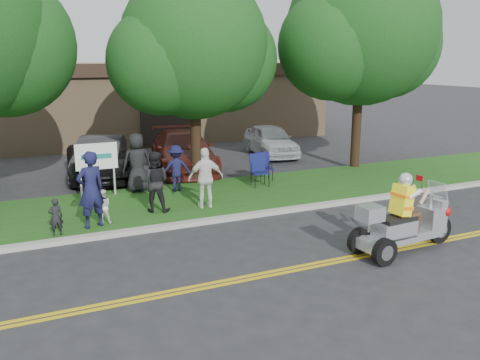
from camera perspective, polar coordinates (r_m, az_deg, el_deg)
name	(u,v)px	position (r m, az deg, el deg)	size (l,w,h in m)	color
ground	(289,259)	(11.13, 5.47, -8.87)	(120.00, 120.00, 0.00)	#28282B
centerline_near	(303,269)	(10.67, 7.05, -9.90)	(60.00, 0.10, 0.01)	gold
centerline_far	(299,266)	(10.80, 6.60, -9.60)	(60.00, 0.10, 0.01)	gold
curb	(232,218)	(13.67, -0.93, -4.25)	(60.00, 0.25, 0.12)	#A8A89E
grass_verge	(204,198)	(15.58, -4.12, -2.07)	(60.00, 4.00, 0.10)	#1A5215
commercial_building	(149,100)	(28.86, -10.18, 8.87)	(18.00, 8.20, 4.00)	#9E7F5B
tree_mid	(195,52)	(17.12, -5.05, 14.13)	(5.88, 4.80, 7.05)	#332114
tree_right	(362,36)	(20.12, 13.54, 15.41)	(6.86, 5.60, 8.07)	#332114
business_sign	(97,159)	(15.93, -15.81, 2.24)	(1.25, 0.06, 1.75)	silver
trike_scooter	(403,225)	(11.85, 17.86, -4.81)	(2.79, 0.96, 1.82)	black
lawn_chair_a	(259,168)	(16.82, 2.13, 1.37)	(0.63, 0.65, 1.05)	black
lawn_chair_b	(264,164)	(17.69, 2.68, 1.77)	(0.56, 0.57, 0.95)	black
spectator_adult_left	(91,190)	(13.05, -16.41, -1.04)	(0.71, 0.46, 1.93)	#171840
spectator_adult_mid	(155,182)	(14.07, -9.57, -0.19)	(0.82, 0.64, 1.68)	black
spectator_adult_right	(206,178)	(14.28, -3.86, 0.24)	(1.00, 0.42, 1.71)	white
spectator_chair_a	(176,168)	(16.18, -7.19, 1.32)	(0.95, 0.55, 1.48)	#15163C
spectator_chair_b	(137,162)	(16.29, -11.47, 1.94)	(0.91, 0.59, 1.87)	black
child_left	(56,217)	(12.84, -19.99, -3.92)	(0.33, 0.22, 0.91)	black
child_right	(103,206)	(13.40, -15.18, -2.89)	(0.44, 0.34, 0.90)	white
parked_car_left	(101,157)	(19.25, -15.37, 2.52)	(1.53, 4.38, 1.44)	#2A2A2C
parked_car_mid	(99,160)	(18.97, -15.55, 2.15)	(2.18, 4.74, 1.32)	black
parked_car_right	(183,151)	(19.66, -6.39, 3.22)	(2.11, 5.18, 1.50)	#511A13
parked_car_far_right	(271,140)	(22.69, 3.46, 4.49)	(1.62, 4.03, 1.37)	silver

